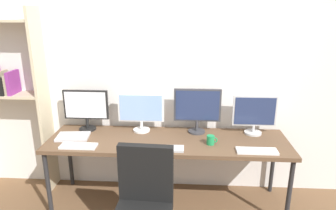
{
  "coord_description": "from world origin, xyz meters",
  "views": [
    {
      "loc": [
        0.18,
        -2.22,
        2.0
      ],
      "look_at": [
        0.0,
        0.65,
        1.09
      ],
      "focal_mm": 32.45,
      "sensor_mm": 36.0,
      "label": 1
    }
  ],
  "objects_px": {
    "keyboard_left": "(79,146)",
    "keyboard_right": "(257,151)",
    "monitor_far_left": "(86,108)",
    "monitor_center_left": "(141,110)",
    "desk": "(168,144)",
    "keyboard_center": "(166,148)",
    "laptop_closed": "(73,136)",
    "coffee_mug": "(211,140)",
    "monitor_far_right": "(254,114)",
    "monitor_center_right": "(197,108)",
    "computer_mouse": "(145,147)"
  },
  "relations": [
    {
      "from": "keyboard_left",
      "to": "keyboard_right",
      "type": "distance_m",
      "value": 1.68
    },
    {
      "from": "monitor_far_left",
      "to": "monitor_center_left",
      "type": "bearing_deg",
      "value": 0.0
    },
    {
      "from": "desk",
      "to": "keyboard_right",
      "type": "xyz_separation_m",
      "value": [
        0.84,
        -0.23,
        0.06
      ]
    },
    {
      "from": "monitor_center_left",
      "to": "keyboard_center",
      "type": "xyz_separation_m",
      "value": [
        0.3,
        -0.44,
        -0.22
      ]
    },
    {
      "from": "laptop_closed",
      "to": "coffee_mug",
      "type": "relative_size",
      "value": 3.02
    },
    {
      "from": "desk",
      "to": "keyboard_center",
      "type": "height_order",
      "value": "keyboard_center"
    },
    {
      "from": "keyboard_left",
      "to": "laptop_closed",
      "type": "height_order",
      "value": "laptop_closed"
    },
    {
      "from": "monitor_far_right",
      "to": "laptop_closed",
      "type": "bearing_deg",
      "value": -173.08
    },
    {
      "from": "monitor_far_right",
      "to": "coffee_mug",
      "type": "distance_m",
      "value": 0.58
    },
    {
      "from": "keyboard_right",
      "to": "monitor_far_right",
      "type": "bearing_deg",
      "value": 83.47
    },
    {
      "from": "monitor_center_left",
      "to": "monitor_far_left",
      "type": "bearing_deg",
      "value": -180.0
    },
    {
      "from": "keyboard_right",
      "to": "laptop_closed",
      "type": "distance_m",
      "value": 1.83
    },
    {
      "from": "desk",
      "to": "monitor_center_right",
      "type": "height_order",
      "value": "monitor_center_right"
    },
    {
      "from": "computer_mouse",
      "to": "coffee_mug",
      "type": "xyz_separation_m",
      "value": [
        0.62,
        0.14,
        0.03
      ]
    },
    {
      "from": "monitor_far_right",
      "to": "computer_mouse",
      "type": "xyz_separation_m",
      "value": [
        -1.09,
        -0.44,
        -0.21
      ]
    },
    {
      "from": "keyboard_center",
      "to": "keyboard_left",
      "type": "bearing_deg",
      "value": 180.0
    },
    {
      "from": "keyboard_left",
      "to": "monitor_center_right",
      "type": "bearing_deg",
      "value": 21.26
    },
    {
      "from": "keyboard_left",
      "to": "coffee_mug",
      "type": "bearing_deg",
      "value": 6.43
    },
    {
      "from": "monitor_far_right",
      "to": "keyboard_right",
      "type": "bearing_deg",
      "value": -96.53
    },
    {
      "from": "keyboard_center",
      "to": "computer_mouse",
      "type": "relative_size",
      "value": 3.46
    },
    {
      "from": "monitor_center_right",
      "to": "keyboard_right",
      "type": "relative_size",
      "value": 1.31
    },
    {
      "from": "monitor_far_left",
      "to": "monitor_center_left",
      "type": "relative_size",
      "value": 0.98
    },
    {
      "from": "keyboard_center",
      "to": "computer_mouse",
      "type": "xyz_separation_m",
      "value": [
        -0.2,
        0.0,
        0.01
      ]
    },
    {
      "from": "keyboard_left",
      "to": "keyboard_center",
      "type": "xyz_separation_m",
      "value": [
        0.84,
        0.0,
        0.0
      ]
    },
    {
      "from": "monitor_center_left",
      "to": "monitor_far_right",
      "type": "height_order",
      "value": "monitor_center_left"
    },
    {
      "from": "keyboard_left",
      "to": "computer_mouse",
      "type": "relative_size",
      "value": 3.62
    },
    {
      "from": "desk",
      "to": "monitor_far_left",
      "type": "distance_m",
      "value": 0.96
    },
    {
      "from": "monitor_far_left",
      "to": "coffee_mug",
      "type": "bearing_deg",
      "value": -12.82
    },
    {
      "from": "keyboard_center",
      "to": "monitor_center_right",
      "type": "bearing_deg",
      "value": 56.13
    },
    {
      "from": "monitor_center_left",
      "to": "keyboard_right",
      "type": "distance_m",
      "value": 1.24
    },
    {
      "from": "computer_mouse",
      "to": "keyboard_center",
      "type": "bearing_deg",
      "value": -0.05
    },
    {
      "from": "monitor_center_left",
      "to": "keyboard_left",
      "type": "bearing_deg",
      "value": -140.84
    },
    {
      "from": "monitor_center_right",
      "to": "keyboard_right",
      "type": "height_order",
      "value": "monitor_center_right"
    },
    {
      "from": "laptop_closed",
      "to": "computer_mouse",
      "type": "bearing_deg",
      "value": -21.92
    },
    {
      "from": "keyboard_left",
      "to": "computer_mouse",
      "type": "distance_m",
      "value": 0.64
    },
    {
      "from": "coffee_mug",
      "to": "desk",
      "type": "bearing_deg",
      "value": 168.4
    },
    {
      "from": "monitor_center_right",
      "to": "keyboard_right",
      "type": "bearing_deg",
      "value": -39.16
    },
    {
      "from": "monitor_center_left",
      "to": "laptop_closed",
      "type": "xyz_separation_m",
      "value": [
        -0.68,
        -0.23,
        -0.22
      ]
    },
    {
      "from": "monitor_far_right",
      "to": "keyboard_right",
      "type": "height_order",
      "value": "monitor_far_right"
    },
    {
      "from": "monitor_center_right",
      "to": "keyboard_center",
      "type": "height_order",
      "value": "monitor_center_right"
    },
    {
      "from": "monitor_far_right",
      "to": "coffee_mug",
      "type": "relative_size",
      "value": 4.24
    },
    {
      "from": "computer_mouse",
      "to": "laptop_closed",
      "type": "bearing_deg",
      "value": 164.43
    },
    {
      "from": "coffee_mug",
      "to": "keyboard_center",
      "type": "bearing_deg",
      "value": -161.48
    },
    {
      "from": "desk",
      "to": "coffee_mug",
      "type": "distance_m",
      "value": 0.44
    },
    {
      "from": "coffee_mug",
      "to": "computer_mouse",
      "type": "bearing_deg",
      "value": -167.13
    },
    {
      "from": "desk",
      "to": "computer_mouse",
      "type": "distance_m",
      "value": 0.31
    },
    {
      "from": "monitor_center_left",
      "to": "monitor_center_right",
      "type": "relative_size",
      "value": 1.0
    },
    {
      "from": "keyboard_right",
      "to": "computer_mouse",
      "type": "relative_size",
      "value": 3.89
    },
    {
      "from": "monitor_center_left",
      "to": "computer_mouse",
      "type": "height_order",
      "value": "monitor_center_left"
    },
    {
      "from": "keyboard_right",
      "to": "monitor_center_right",
      "type": "bearing_deg",
      "value": 140.84
    }
  ]
}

